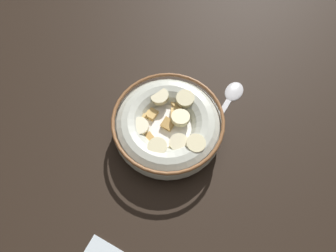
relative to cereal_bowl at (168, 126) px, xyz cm
name	(u,v)px	position (x,y,z in cm)	size (l,w,h in cm)	color
ground_plane	(168,136)	(0.00, 0.01, -3.95)	(134.93, 134.93, 2.00)	black
cereal_bowl	(168,126)	(0.00, 0.00, 0.00)	(18.84, 18.84, 5.68)	beige
spoon	(229,100)	(5.49, 12.11, -2.61)	(3.60, 17.50, 0.80)	silver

